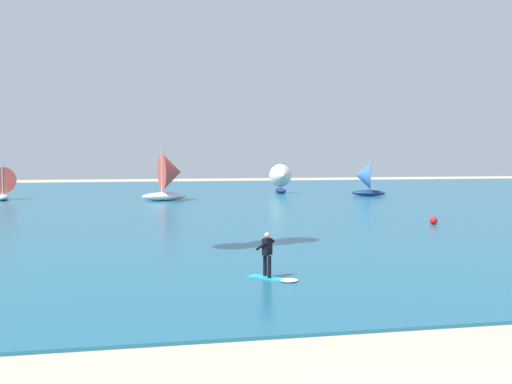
% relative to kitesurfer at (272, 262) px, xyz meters
% --- Properties ---
extents(ocean, '(160.00, 90.00, 0.10)m').
position_rel_kitesurfer_xyz_m(ocean, '(-0.12, 38.21, -0.65)').
color(ocean, '#1E607F').
rests_on(ocean, ground).
extents(kitesurfer, '(1.73, 1.83, 1.67)m').
position_rel_kitesurfer_xyz_m(kitesurfer, '(0.00, 0.00, 0.00)').
color(kitesurfer, '#26B2CC').
rests_on(kitesurfer, ocean).
extents(sailboat_anchored_offshore, '(4.56, 3.94, 5.19)m').
position_rel_kitesurfer_xyz_m(sailboat_anchored_offshore, '(-0.95, 39.16, 1.78)').
color(sailboat_anchored_offshore, white).
rests_on(sailboat_anchored_offshore, ocean).
extents(sailboat_leading, '(3.73, 3.33, 4.20)m').
position_rel_kitesurfer_xyz_m(sailboat_leading, '(20.07, 41.58, 1.32)').
color(sailboat_leading, navy).
rests_on(sailboat_leading, ocean).
extents(sailboat_trailing, '(2.71, 3.17, 3.66)m').
position_rel_kitesurfer_xyz_m(sailboat_trailing, '(-17.09, 43.44, 1.07)').
color(sailboat_trailing, silver).
rests_on(sailboat_trailing, ocean).
extents(sailboat_heeled_over, '(2.68, 3.19, 3.78)m').
position_rel_kitesurfer_xyz_m(sailboat_heeled_over, '(12.50, 48.07, 1.13)').
color(sailboat_heeled_over, navy).
rests_on(sailboat_heeled_over, ocean).
extents(marker_buoy, '(0.50, 0.50, 0.50)m').
position_rel_kitesurfer_xyz_m(marker_buoy, '(14.12, 14.73, -0.35)').
color(marker_buoy, red).
rests_on(marker_buoy, ocean).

